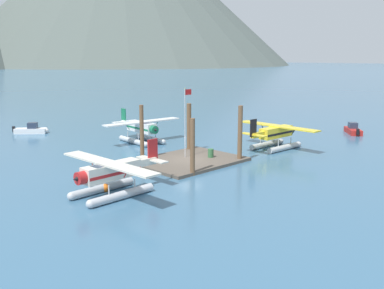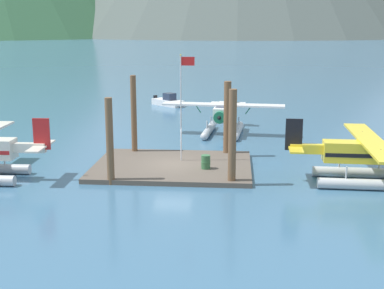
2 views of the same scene
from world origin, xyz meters
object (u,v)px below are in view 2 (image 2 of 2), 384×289
seaplane_white_bow_right (223,116)px  seaplane_yellow_stbd_aft (365,158)px  flagpole (183,97)px  fuel_drum (206,162)px  boat_white_open_north (169,102)px

seaplane_white_bow_right → seaplane_yellow_stbd_aft: same height
flagpole → seaplane_yellow_stbd_aft: flagpole is taller
fuel_drum → seaplane_yellow_stbd_aft: seaplane_yellow_stbd_aft is taller
fuel_drum → seaplane_white_bow_right: 12.40m
flagpole → fuel_drum: flagpole is taller
seaplane_yellow_stbd_aft → boat_white_open_north: (-15.50, 29.69, -1.09)m
seaplane_white_bow_right → seaplane_yellow_stbd_aft: (8.71, -13.80, 0.00)m
fuel_drum → seaplane_white_bow_right: size_ratio=0.08×
flagpole → boat_white_open_north: bearing=99.4°
seaplane_white_bow_right → boat_white_open_north: (-6.79, 15.88, -1.09)m
flagpole → fuel_drum: bearing=-49.5°
flagpole → boat_white_open_north: 26.95m
fuel_drum → seaplane_yellow_stbd_aft: (9.49, -1.46, 0.84)m
seaplane_white_bow_right → fuel_drum: bearing=-93.7°
seaplane_white_bow_right → seaplane_yellow_stbd_aft: size_ratio=1.00×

